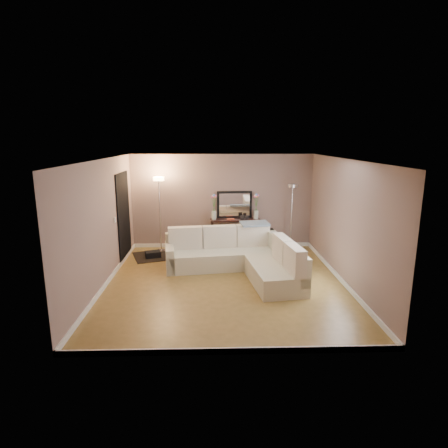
{
  "coord_description": "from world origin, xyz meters",
  "views": [
    {
      "loc": [
        -0.25,
        -7.52,
        2.99
      ],
      "look_at": [
        0.0,
        0.8,
        1.1
      ],
      "focal_mm": 30.0,
      "sensor_mm": 36.0,
      "label": 1
    }
  ],
  "objects_px": {
    "sectional_sofa": "(241,257)",
    "floor_lamp_lit": "(159,200)",
    "console_table": "(232,232)",
    "floor_lamp_unlit": "(292,204)"
  },
  "relations": [
    {
      "from": "console_table",
      "to": "floor_lamp_lit",
      "type": "xyz_separation_m",
      "value": [
        -1.94,
        -0.18,
        0.95
      ]
    },
    {
      "from": "sectional_sofa",
      "to": "floor_lamp_unlit",
      "type": "distance_m",
      "value": 2.41
    },
    {
      "from": "floor_lamp_unlit",
      "to": "console_table",
      "type": "bearing_deg",
      "value": 173.6
    },
    {
      "from": "sectional_sofa",
      "to": "console_table",
      "type": "xyz_separation_m",
      "value": [
        -0.12,
        1.84,
        0.12
      ]
    },
    {
      "from": "sectional_sofa",
      "to": "console_table",
      "type": "distance_m",
      "value": 1.84
    },
    {
      "from": "floor_lamp_lit",
      "to": "floor_lamp_unlit",
      "type": "bearing_deg",
      "value": 0.04
    },
    {
      "from": "console_table",
      "to": "floor_lamp_lit",
      "type": "distance_m",
      "value": 2.17
    },
    {
      "from": "sectional_sofa",
      "to": "floor_lamp_lit",
      "type": "distance_m",
      "value": 2.85
    },
    {
      "from": "floor_lamp_lit",
      "to": "floor_lamp_unlit",
      "type": "xyz_separation_m",
      "value": [
        3.54,
        0.0,
        -0.14
      ]
    },
    {
      "from": "sectional_sofa",
      "to": "floor_lamp_lit",
      "type": "height_order",
      "value": "floor_lamp_lit"
    }
  ]
}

